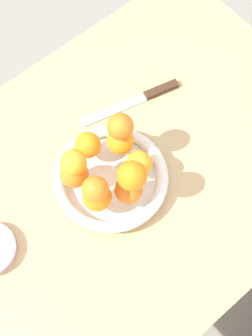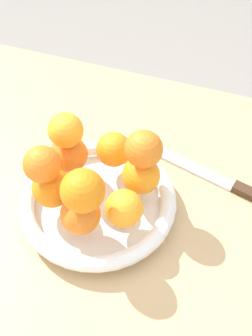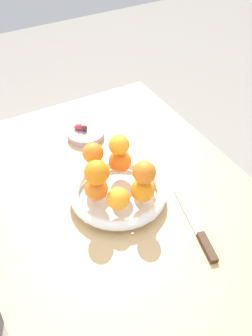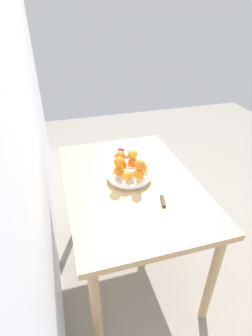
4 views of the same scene
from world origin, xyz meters
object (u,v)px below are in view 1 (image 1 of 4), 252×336
(orange_8, at_px, (120,127))
(knife, at_px, (139,99))
(orange_1, at_px, (139,164))
(orange_6, at_px, (73,162))
(orange_0, at_px, (129,190))
(orange_5, at_px, (97,197))
(orange_2, at_px, (120,141))
(fruit_bowl, at_px, (110,177))
(dining_table, at_px, (119,190))
(orange_4, at_px, (74,174))
(orange_3, at_px, (88,145))
(orange_7, at_px, (132,176))
(orange_9, at_px, (95,189))

(orange_8, xyz_separation_m, knife, (-0.13, -0.08, -0.13))
(orange_1, relative_size, orange_6, 1.05)
(orange_0, bearing_deg, orange_5, -26.83)
(orange_2, bearing_deg, fruit_bowl, 29.69)
(fruit_bowl, distance_m, orange_2, 0.09)
(orange_5, height_order, orange_8, orange_8)
(dining_table, relative_size, knife, 4.28)
(orange_4, relative_size, orange_6, 1.12)
(orange_2, xyz_separation_m, orange_6, (0.13, 0.00, 0.06))
(orange_3, bearing_deg, orange_7, 93.29)
(dining_table, bearing_deg, orange_8, -134.52)
(fruit_bowl, relative_size, orange_0, 4.25)
(orange_7, height_order, orange_8, orange_7)
(orange_2, relative_size, orange_8, 1.06)
(orange_5, height_order, orange_9, orange_9)
(orange_7, xyz_separation_m, knife, (-0.19, -0.19, -0.13))
(orange_6, distance_m, orange_9, 0.08)
(orange_5, relative_size, orange_6, 1.12)
(orange_1, relative_size, knife, 0.23)
(orange_0, bearing_deg, orange_9, -21.60)
(orange_0, distance_m, orange_6, 0.13)
(fruit_bowl, relative_size, orange_8, 4.44)
(orange_0, height_order, orange_8, orange_8)
(dining_table, relative_size, orange_8, 18.56)
(orange_6, bearing_deg, orange_4, -54.76)
(orange_5, relative_size, orange_8, 1.07)
(dining_table, bearing_deg, orange_5, 20.32)
(dining_table, distance_m, fruit_bowl, 0.11)
(dining_table, distance_m, orange_3, 0.18)
(orange_6, height_order, orange_8, orange_8)
(fruit_bowl, height_order, orange_1, orange_1)
(orange_8, bearing_deg, dining_table, 45.48)
(orange_4, distance_m, knife, 0.28)
(orange_2, xyz_separation_m, orange_9, (0.13, 0.08, 0.06))
(dining_table, xyz_separation_m, orange_3, (0.02, -0.08, 0.16))
(orange_6, bearing_deg, knife, -161.56)
(orange_2, xyz_separation_m, orange_7, (0.05, 0.10, 0.06))
(orange_1, distance_m, orange_5, 0.12)
(dining_table, distance_m, orange_9, 0.24)
(orange_9, distance_m, knife, 0.33)
(dining_table, distance_m, orange_5, 0.18)
(orange_5, bearing_deg, orange_1, -179.14)
(orange_2, bearing_deg, orange_5, 29.69)
(dining_table, height_order, orange_7, orange_7)
(orange_8, relative_size, knife, 0.23)
(orange_1, height_order, orange_7, orange_7)
(fruit_bowl, relative_size, knife, 1.02)
(orange_4, xyz_separation_m, orange_5, (-0.00, 0.07, -0.00))
(dining_table, bearing_deg, orange_7, 75.98)
(dining_table, bearing_deg, knife, -143.74)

